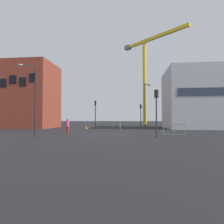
{
  "coord_description": "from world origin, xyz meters",
  "views": [
    {
      "loc": [
        2.73,
        -19.91,
        1.69
      ],
      "look_at": [
        0.0,
        5.0,
        2.43
      ],
      "focal_mm": 31.5,
      "sensor_mm": 36.0,
      "label": 1
    }
  ],
  "objects_px": {
    "pedestrian_walking": "(68,125)",
    "traffic_cone_striped": "(86,128)",
    "traffic_light_island": "(156,105)",
    "streetlamp_tall": "(146,102)",
    "streetlamp_short": "(33,95)",
    "construction_crane": "(146,66)",
    "traffic_light_verge": "(95,110)",
    "traffic_light_corner": "(141,112)"
  },
  "relations": [
    {
      "from": "streetlamp_short",
      "to": "pedestrian_walking",
      "type": "bearing_deg",
      "value": 60.19
    },
    {
      "from": "streetlamp_tall",
      "to": "traffic_light_verge",
      "type": "height_order",
      "value": "streetlamp_tall"
    },
    {
      "from": "traffic_light_verge",
      "to": "construction_crane",
      "type": "bearing_deg",
      "value": 66.36
    },
    {
      "from": "traffic_light_verge",
      "to": "pedestrian_walking",
      "type": "relative_size",
      "value": 2.62
    },
    {
      "from": "streetlamp_tall",
      "to": "pedestrian_walking",
      "type": "distance_m",
      "value": 14.29
    },
    {
      "from": "streetlamp_short",
      "to": "traffic_light_island",
      "type": "xyz_separation_m",
      "value": [
        10.9,
        0.52,
        -1.02
      ]
    },
    {
      "from": "traffic_cone_striped",
      "to": "streetlamp_tall",
      "type": "bearing_deg",
      "value": 14.27
    },
    {
      "from": "pedestrian_walking",
      "to": "traffic_cone_striped",
      "type": "bearing_deg",
      "value": 90.38
    },
    {
      "from": "streetlamp_short",
      "to": "traffic_light_corner",
      "type": "height_order",
      "value": "streetlamp_short"
    },
    {
      "from": "streetlamp_tall",
      "to": "traffic_light_corner",
      "type": "height_order",
      "value": "streetlamp_tall"
    },
    {
      "from": "construction_crane",
      "to": "pedestrian_walking",
      "type": "distance_m",
      "value": 34.41
    },
    {
      "from": "traffic_light_island",
      "to": "traffic_cone_striped",
      "type": "xyz_separation_m",
      "value": [
        -8.96,
        11.44,
        -2.52
      ]
    },
    {
      "from": "streetlamp_short",
      "to": "traffic_light_corner",
      "type": "xyz_separation_m",
      "value": [
        10.21,
        18.16,
        -1.06
      ]
    },
    {
      "from": "streetlamp_tall",
      "to": "traffic_light_corner",
      "type": "relative_size",
      "value": 1.74
    },
    {
      "from": "pedestrian_walking",
      "to": "traffic_light_corner",
      "type": "bearing_deg",
      "value": 60.76
    },
    {
      "from": "streetlamp_tall",
      "to": "traffic_light_verge",
      "type": "bearing_deg",
      "value": -169.49
    },
    {
      "from": "traffic_light_corner",
      "to": "traffic_cone_striped",
      "type": "bearing_deg",
      "value": -143.13
    },
    {
      "from": "pedestrian_walking",
      "to": "traffic_light_verge",
      "type": "bearing_deg",
      "value": 82.9
    },
    {
      "from": "traffic_light_island",
      "to": "traffic_cone_striped",
      "type": "height_order",
      "value": "traffic_light_island"
    },
    {
      "from": "traffic_light_verge",
      "to": "traffic_light_island",
      "type": "distance_m",
      "value": 14.51
    },
    {
      "from": "streetlamp_short",
      "to": "pedestrian_walking",
      "type": "distance_m",
      "value": 4.91
    },
    {
      "from": "construction_crane",
      "to": "traffic_cone_striped",
      "type": "xyz_separation_m",
      "value": [
        -10.2,
        -21.37,
        -14.52
      ]
    },
    {
      "from": "streetlamp_tall",
      "to": "pedestrian_walking",
      "type": "bearing_deg",
      "value": -129.5
    },
    {
      "from": "traffic_light_island",
      "to": "traffic_light_corner",
      "type": "bearing_deg",
      "value": 92.24
    },
    {
      "from": "construction_crane",
      "to": "streetlamp_tall",
      "type": "xyz_separation_m",
      "value": [
        -1.3,
        -19.1,
        -10.57
      ]
    },
    {
      "from": "construction_crane",
      "to": "traffic_light_corner",
      "type": "bearing_deg",
      "value": -97.26
    },
    {
      "from": "streetlamp_tall",
      "to": "pedestrian_walking",
      "type": "relative_size",
      "value": 4.31
    },
    {
      "from": "traffic_cone_striped",
      "to": "pedestrian_walking",
      "type": "bearing_deg",
      "value": -89.62
    },
    {
      "from": "traffic_light_verge",
      "to": "traffic_light_corner",
      "type": "distance_m",
      "value": 8.87
    },
    {
      "from": "traffic_light_corner",
      "to": "traffic_light_verge",
      "type": "bearing_deg",
      "value": -142.74
    },
    {
      "from": "traffic_light_island",
      "to": "construction_crane",
      "type": "bearing_deg",
      "value": 87.83
    },
    {
      "from": "streetlamp_tall",
      "to": "traffic_light_verge",
      "type": "distance_m",
      "value": 7.93
    },
    {
      "from": "traffic_light_island",
      "to": "traffic_cone_striped",
      "type": "bearing_deg",
      "value": 128.08
    },
    {
      "from": "construction_crane",
      "to": "streetlamp_tall",
      "type": "bearing_deg",
      "value": -93.89
    },
    {
      "from": "streetlamp_short",
      "to": "traffic_light_island",
      "type": "height_order",
      "value": "streetlamp_short"
    },
    {
      "from": "construction_crane",
      "to": "streetlamp_tall",
      "type": "relative_size",
      "value": 3.09
    },
    {
      "from": "traffic_light_verge",
      "to": "traffic_light_island",
      "type": "height_order",
      "value": "traffic_light_verge"
    },
    {
      "from": "construction_crane",
      "to": "streetlamp_tall",
      "type": "height_order",
      "value": "construction_crane"
    },
    {
      "from": "traffic_light_corner",
      "to": "pedestrian_walking",
      "type": "xyz_separation_m",
      "value": [
        -8.22,
        -14.68,
        -1.77
      ]
    },
    {
      "from": "traffic_light_island",
      "to": "pedestrian_walking",
      "type": "distance_m",
      "value": 9.56
    },
    {
      "from": "pedestrian_walking",
      "to": "traffic_light_island",
      "type": "bearing_deg",
      "value": -18.4
    },
    {
      "from": "traffic_light_verge",
      "to": "traffic_cone_striped",
      "type": "height_order",
      "value": "traffic_light_verge"
    }
  ]
}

